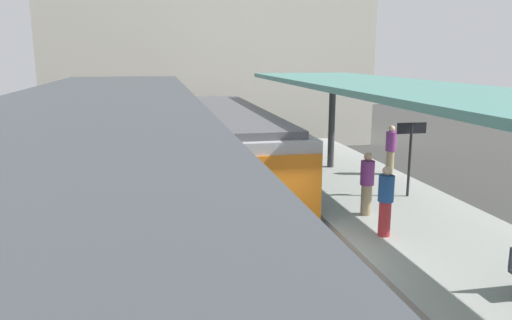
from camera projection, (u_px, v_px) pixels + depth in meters
ground_plane at (284, 296)px, 10.78m from camera, size 80.00×80.00×0.00m
platform_left at (101, 291)px, 9.94m from camera, size 4.40×28.00×1.00m
platform_right at (444, 260)px, 11.41m from camera, size 4.40×28.00×1.00m
track_ballast at (284, 291)px, 10.76m from camera, size 3.20×28.00×0.20m
rail_near_side at (251, 287)px, 10.58m from camera, size 0.08×28.00×0.14m
rail_far_side at (316, 281)px, 10.86m from camera, size 0.08×28.00×0.14m
commuter_train at (232, 153)px, 17.51m from camera, size 2.78×11.78×3.10m
canopy_left at (96, 103)px, 10.53m from camera, size 4.18×21.00×3.26m
canopy_right at (423, 93)px, 11.98m from camera, size 4.18×21.00×3.36m
platform_sign at (411, 143)px, 14.48m from camera, size 0.90×0.08×2.21m
passenger_near_bench at (367, 183)px, 12.92m from camera, size 0.36×0.36×1.67m
passenger_mid_platform at (391, 149)px, 17.35m from camera, size 0.36×0.36×1.73m
passenger_far_end at (386, 200)px, 11.39m from camera, size 0.36×0.36×1.66m
station_building_backdrop at (210, 49)px, 28.94m from camera, size 18.00×6.00×11.00m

